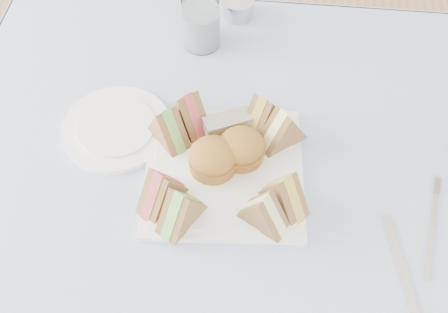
# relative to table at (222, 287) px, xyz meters

# --- Properties ---
(table) EXTENTS (0.90, 0.90, 0.74)m
(table) POSITION_rel_table_xyz_m (0.00, 0.00, 0.00)
(table) COLOR brown
(table) RESTS_ON floor
(tablecloth) EXTENTS (1.02, 1.02, 0.01)m
(tablecloth) POSITION_rel_table_xyz_m (0.00, 0.00, 0.37)
(tablecloth) COLOR #BDD0FD
(tablecloth) RESTS_ON table
(serving_plate) EXTENTS (0.29, 0.29, 0.01)m
(serving_plate) POSITION_rel_table_xyz_m (-0.00, 0.05, 0.38)
(serving_plate) COLOR white
(serving_plate) RESTS_ON tablecloth
(sandwich_fl_a) EXTENTS (0.08, 0.10, 0.08)m
(sandwich_fl_a) POSITION_rel_table_xyz_m (-0.09, -0.03, 0.43)
(sandwich_fl_a) COLOR #9B6741
(sandwich_fl_a) RESTS_ON serving_plate
(sandwich_fl_b) EXTENTS (0.08, 0.10, 0.08)m
(sandwich_fl_b) POSITION_rel_table_xyz_m (-0.06, -0.06, 0.43)
(sandwich_fl_b) COLOR #9B6741
(sandwich_fl_b) RESTS_ON serving_plate
(sandwich_fr_a) EXTENTS (0.09, 0.09, 0.08)m
(sandwich_fr_a) POSITION_rel_table_xyz_m (0.10, -0.01, 0.43)
(sandwich_fr_a) COLOR #9B6741
(sandwich_fr_a) RESTS_ON serving_plate
(sandwich_fr_b) EXTENTS (0.09, 0.07, 0.07)m
(sandwich_fr_b) POSITION_rel_table_xyz_m (0.07, -0.05, 0.42)
(sandwich_fr_b) COLOR #9B6741
(sandwich_fr_b) RESTS_ON serving_plate
(sandwich_bl_a) EXTENTS (0.09, 0.09, 0.08)m
(sandwich_bl_a) POSITION_rel_table_xyz_m (-0.10, 0.10, 0.43)
(sandwich_bl_a) COLOR #9B6741
(sandwich_bl_a) RESTS_ON serving_plate
(sandwich_bl_b) EXTENTS (0.09, 0.10, 0.08)m
(sandwich_bl_b) POSITION_rel_table_xyz_m (-0.07, 0.14, 0.43)
(sandwich_bl_b) COLOR #9B6741
(sandwich_bl_b) RESTS_ON serving_plate
(sandwich_br_a) EXTENTS (0.09, 0.09, 0.08)m
(sandwich_br_a) POSITION_rel_table_xyz_m (0.09, 0.12, 0.43)
(sandwich_br_a) COLOR #9B6741
(sandwich_br_a) RESTS_ON serving_plate
(sandwich_br_b) EXTENTS (0.08, 0.09, 0.08)m
(sandwich_br_b) POSITION_rel_table_xyz_m (0.06, 0.15, 0.43)
(sandwich_br_b) COLOR #9B6741
(sandwich_br_b) RESTS_ON serving_plate
(scone_left) EXTENTS (0.09, 0.09, 0.05)m
(scone_left) POSITION_rel_table_xyz_m (-0.02, 0.05, 0.42)
(scone_left) COLOR #A37431
(scone_left) RESTS_ON serving_plate
(scone_right) EXTENTS (0.11, 0.11, 0.05)m
(scone_right) POSITION_rel_table_xyz_m (0.03, 0.08, 0.41)
(scone_right) COLOR #A37431
(scone_right) RESTS_ON serving_plate
(pastry_slice) EXTENTS (0.09, 0.07, 0.04)m
(pastry_slice) POSITION_rel_table_xyz_m (-0.00, 0.13, 0.41)
(pastry_slice) COLOR beige
(pastry_slice) RESTS_ON serving_plate
(side_plate) EXTENTS (0.25, 0.25, 0.01)m
(side_plate) POSITION_rel_table_xyz_m (-0.20, 0.12, 0.38)
(side_plate) COLOR white
(side_plate) RESTS_ON tablecloth
(water_glass) EXTENTS (0.09, 0.09, 0.11)m
(water_glass) POSITION_rel_table_xyz_m (-0.08, 0.36, 0.43)
(water_glass) COLOR white
(water_glass) RESTS_ON tablecloth
(tea_strainer) EXTENTS (0.08, 0.08, 0.04)m
(tea_strainer) POSITION_rel_table_xyz_m (-0.01, 0.45, 0.40)
(tea_strainer) COLOR silver
(tea_strainer) RESTS_ON tablecloth
(knife) EXTENTS (0.05, 0.18, 0.00)m
(knife) POSITION_rel_table_xyz_m (0.29, -0.10, 0.38)
(knife) COLOR silver
(knife) RESTS_ON tablecloth
(fork) EXTENTS (0.04, 0.16, 0.00)m
(fork) POSITION_rel_table_xyz_m (0.34, -0.04, 0.38)
(fork) COLOR silver
(fork) RESTS_ON tablecloth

